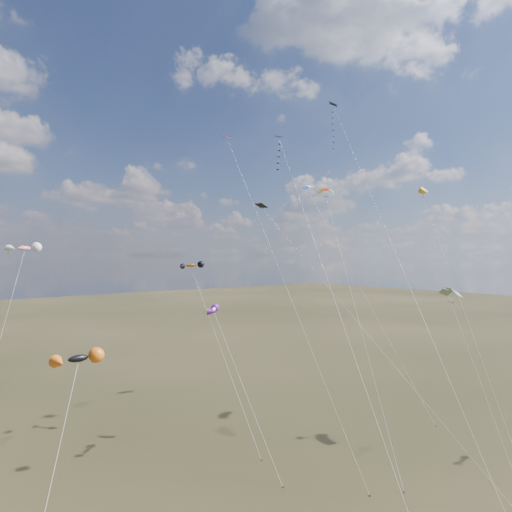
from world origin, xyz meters
TOP-DOWN VIEW (x-y plane):
  - ground at (0.00, 0.00)m, footprint 400.00×400.00m
  - diamond_black_high at (11.41, 15.91)m, footprint 15.20×28.60m
  - diamond_navy_tall at (3.00, 16.50)m, footprint 8.30×22.81m
  - diamond_black_mid at (-1.29, 7.35)m, footprint 9.40×19.50m
  - diamond_orange_center at (-2.48, 13.35)m, footprint 2.12×17.45m
  - parafoil_yellow at (20.64, 10.43)m, footprint 12.41×17.18m
  - parafoil_blue_white at (16.50, 25.75)m, footprint 2.20×20.19m
  - parafoil_striped at (15.60, 4.24)m, footprint 7.21×10.47m
  - parafoil_tricolor at (6.39, 13.62)m, footprint 6.31×14.06m
  - novelty_black_orange at (-20.95, 11.49)m, footprint 7.34×8.98m
  - novelty_orange_black at (-3.99, 24.72)m, footprint 2.40×13.70m
  - novelty_white_purple at (-5.58, 17.83)m, footprint 2.22×11.64m
  - novelty_redwhite_stripe at (-18.00, 39.69)m, footprint 8.81×10.46m

SIDE VIEW (x-z plane):
  - ground at x=0.00m, z-range 0.00..0.00m
  - novelty_black_orange at x=-20.95m, z-range 5.75..18.39m
  - novelty_white_purple at x=-5.58m, z-range 6.57..20.67m
  - parafoil_striped at x=15.60m, z-range 7.31..23.40m
  - diamond_black_mid at x=-1.29m, z-range 5.12..29.03m
  - novelty_orange_black at x=-3.99m, z-range 8.62..27.00m
  - novelty_redwhite_stripe at x=-18.00m, z-range 9.57..30.21m
  - diamond_orange_center at x=-2.48m, z-range 4.94..36.67m
  - parafoil_tricolor at x=6.39m, z-range 12.63..39.41m
  - parafoil_yellow at x=20.64m, z-range 13.23..41.22m
  - diamond_navy_tall at x=3.00m, z-range 11.62..44.33m
  - parafoil_blue_white at x=16.50m, z-range 13.98..43.51m
  - diamond_black_high at x=11.41m, z-range 13.60..51.85m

